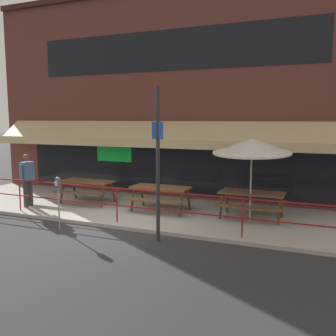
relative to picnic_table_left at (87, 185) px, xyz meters
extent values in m
plane|color=#2D2D30|center=(2.14, -2.00, -0.71)|extent=(120.00, 120.00, 0.00)
cube|color=#ADA89E|center=(2.14, 0.00, -0.66)|extent=(15.00, 4.00, 0.10)
cube|color=brown|center=(2.14, 2.25, 2.98)|extent=(15.00, 0.50, 7.36)
cube|color=black|center=(2.14, 1.99, 4.59)|extent=(10.50, 0.02, 1.40)
cube|color=black|center=(2.14, 1.98, 0.64)|extent=(12.00, 0.02, 2.30)
cube|color=#19D84C|center=(-0.11, 1.97, 0.94)|extent=(1.50, 0.02, 0.70)
cube|color=tan|center=(2.14, 1.45, 1.79)|extent=(13.80, 0.92, 0.70)
cube|color=tan|center=(2.14, 0.94, 1.39)|extent=(13.80, 0.08, 0.28)
cube|color=black|center=(6.26, 1.86, 1.32)|extent=(0.04, 0.28, 0.04)
cube|color=black|center=(6.26, 1.72, 1.14)|extent=(0.18, 0.18, 0.28)
cube|color=beige|center=(6.26, 1.72, 1.14)|extent=(0.13, 0.19, 0.20)
cylinder|color=maroon|center=(-1.31, -1.70, -0.13)|extent=(0.04, 0.04, 0.95)
cylinder|color=maroon|center=(2.14, -1.70, -0.13)|extent=(0.04, 0.04, 0.95)
cylinder|color=maroon|center=(5.59, -1.70, -0.13)|extent=(0.04, 0.04, 0.95)
cube|color=maroon|center=(2.14, -1.70, 0.34)|extent=(13.80, 0.04, 0.04)
cube|color=maroon|center=(2.14, -1.70, -0.13)|extent=(13.80, 0.03, 0.03)
cube|color=brown|center=(0.00, 0.00, 0.13)|extent=(1.80, 0.80, 0.05)
cube|color=brown|center=(0.00, -0.58, -0.17)|extent=(1.80, 0.26, 0.04)
cube|color=brown|center=(0.00, 0.58, -0.17)|extent=(1.80, 0.26, 0.04)
cylinder|color=#48311E|center=(0.80, -0.32, -0.24)|extent=(0.07, 0.30, 0.73)
cylinder|color=#48311E|center=(0.80, 0.32, -0.24)|extent=(0.07, 0.30, 0.73)
cylinder|color=#48311E|center=(-0.80, -0.32, -0.24)|extent=(0.07, 0.30, 0.73)
cylinder|color=#48311E|center=(-0.80, 0.32, -0.24)|extent=(0.07, 0.30, 0.73)
cube|color=brown|center=(2.74, -0.08, 0.13)|extent=(1.80, 0.80, 0.05)
cube|color=brown|center=(2.74, -0.66, -0.17)|extent=(1.80, 0.26, 0.04)
cube|color=brown|center=(2.74, 0.50, -0.17)|extent=(1.80, 0.26, 0.04)
cylinder|color=#48311E|center=(3.54, -0.40, -0.24)|extent=(0.07, 0.30, 0.73)
cylinder|color=#48311E|center=(3.54, 0.24, -0.24)|extent=(0.07, 0.30, 0.73)
cylinder|color=#48311E|center=(1.94, -0.40, -0.24)|extent=(0.07, 0.30, 0.73)
cylinder|color=#48311E|center=(1.94, 0.24, -0.24)|extent=(0.07, 0.30, 0.73)
cube|color=brown|center=(5.47, 0.14, 0.13)|extent=(1.80, 0.80, 0.05)
cube|color=brown|center=(5.47, -0.44, -0.17)|extent=(1.80, 0.26, 0.04)
cube|color=brown|center=(5.47, 0.72, -0.17)|extent=(1.80, 0.26, 0.04)
cylinder|color=#48311E|center=(6.27, -0.18, -0.24)|extent=(0.07, 0.30, 0.73)
cylinder|color=#48311E|center=(6.27, 0.46, -0.24)|extent=(0.07, 0.30, 0.73)
cylinder|color=#48311E|center=(4.67, -0.18, -0.24)|extent=(0.07, 0.30, 0.73)
cylinder|color=#48311E|center=(4.67, 0.46, -0.24)|extent=(0.07, 0.30, 0.73)
cylinder|color=#B7B2A8|center=(5.47, -0.07, 0.54)|extent=(0.04, 0.04, 2.30)
cone|color=silver|center=(5.47, -0.07, 1.49)|extent=(2.10, 2.12, 0.53)
cylinder|color=white|center=(5.47, -0.07, 1.30)|extent=(2.14, 2.14, 0.17)
sphere|color=#B7B2A8|center=(5.47, -0.07, 1.73)|extent=(0.07, 0.07, 0.07)
cylinder|color=#333338|center=(-1.49, -1.07, -0.18)|extent=(0.15, 0.15, 0.86)
cylinder|color=#333338|center=(-1.49, -1.27, -0.18)|extent=(0.15, 0.15, 0.86)
cube|color=#4C709E|center=(-1.49, -1.17, 0.55)|extent=(0.25, 0.41, 0.60)
cylinder|color=#4C709E|center=(-1.48, -0.91, 0.52)|extent=(0.10, 0.10, 0.54)
cylinder|color=#4C709E|center=(-1.49, -1.43, 0.52)|extent=(0.10, 0.10, 0.54)
sphere|color=brown|center=(-1.49, -1.17, 0.99)|extent=(0.22, 0.22, 0.22)
cylinder|color=gray|center=(0.90, -2.61, -0.13)|extent=(0.04, 0.04, 1.15)
cylinder|color=#4C4C51|center=(0.90, -2.61, 0.54)|extent=(0.15, 0.15, 0.20)
sphere|color=#4C4C51|center=(0.90, -2.61, 0.64)|extent=(0.14, 0.14, 0.14)
cube|color=silver|center=(0.90, -2.69, 0.55)|extent=(0.08, 0.01, 0.13)
cylinder|color=#2D2D33|center=(3.71, -2.45, 1.14)|extent=(0.09, 0.09, 3.70)
cube|color=blue|center=(3.71, -2.47, 1.96)|extent=(0.28, 0.02, 0.40)
camera|label=1|loc=(7.29, -10.42, 2.23)|focal=40.00mm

